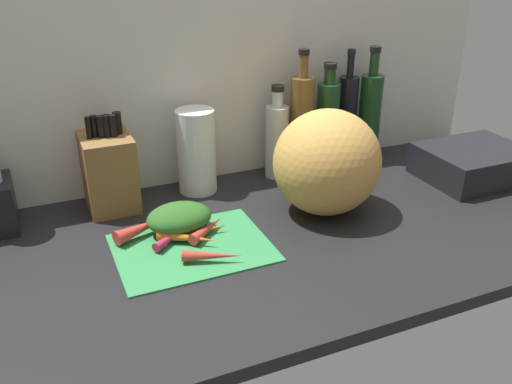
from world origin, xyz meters
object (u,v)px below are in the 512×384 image
object	(u,v)px
carrot_0	(188,238)
carrot_3	(212,256)
cutting_board	(192,246)
knife_block	(109,170)
paper_towel_roll	(196,151)
bottle_2	(327,124)
carrot_5	(205,229)
carrot_2	(143,227)
bottle_4	(370,115)
winter_squash	(327,162)
carrot_1	(174,235)
bottle_3	(347,118)
carrot_4	(208,228)
bottle_0	(277,139)
dish_rack	(474,163)
carrot_6	(189,224)
bottle_1	(301,124)

from	to	relation	value
carrot_0	carrot_3	xyz separation A→B (cm)	(2.68, -9.50, -0.05)
cutting_board	knife_block	distance (cm)	33.10
paper_towel_roll	bottle_2	world-z (taller)	bottle_2
carrot_5	cutting_board	bearing A→B (deg)	-139.69
carrot_2	bottle_2	distance (cm)	64.96
bottle_4	carrot_5	bearing A→B (deg)	-157.20
paper_towel_roll	bottle_4	distance (cm)	56.25
carrot_3	bottle_4	distance (cm)	76.61
carrot_0	winter_squash	xyz separation A→B (cm)	(37.78, 3.18, 11.27)
carrot_1	carrot_5	xyz separation A→B (cm)	(7.45, -0.12, -0.06)
carrot_2	bottle_3	bearing A→B (deg)	17.91
carrot_4	bottle_3	distance (cm)	62.62
bottle_4	paper_towel_roll	bearing A→B (deg)	-178.91
bottle_0	dish_rack	bearing A→B (deg)	-24.71
carrot_5	winter_squash	xyz separation A→B (cm)	(32.66, 0.45, 11.58)
carrot_1	carrot_4	xyz separation A→B (cm)	(7.97, -0.51, 0.27)
winter_squash	knife_block	xyz separation A→B (cm)	(-49.92, 24.66, -3.33)
paper_towel_roll	bottle_0	distance (cm)	24.36
bottle_0	bottle_3	world-z (taller)	bottle_3
carrot_2	winter_squash	distance (cm)	47.62
carrot_2	bottle_0	xyz separation A→B (cm)	(44.22, 20.24, 8.92)
carrot_2	carrot_6	world-z (taller)	carrot_2
carrot_1	bottle_1	size ratio (longest dim) A/B	0.37
carrot_3	carrot_6	world-z (taller)	carrot_6
bottle_1	carrot_3	bearing A→B (deg)	-137.65
knife_block	bottle_0	distance (cm)	48.07
knife_block	bottle_1	distance (cm)	55.62
winter_squash	bottle_2	distance (cm)	29.12
cutting_board	carrot_1	distance (cm)	5.15
bottle_1	knife_block	bearing A→B (deg)	179.63
bottle_4	carrot_2	bearing A→B (deg)	-164.63
paper_towel_roll	carrot_2	bearing A→B (deg)	-135.06
winter_squash	bottle_4	bearing A→B (deg)	40.81
carrot_5	bottle_2	distance (cm)	55.08
carrot_1	carrot_5	bearing A→B (deg)	-0.94
carrot_3	paper_towel_roll	xyz separation A→B (cm)	(8.88, 37.47, 9.50)
winter_squash	carrot_4	bearing A→B (deg)	-178.50
knife_block	carrot_0	bearing A→B (deg)	-66.44
cutting_board	carrot_0	bearing A→B (deg)	114.41
bottle_0	bottle_1	xyz separation A→B (cm)	(7.33, -0.90, 3.76)
carrot_0	bottle_1	distance (cm)	52.87
carrot_5	carrot_6	size ratio (longest dim) A/B	0.95
bottle_3	dish_rack	size ratio (longest dim) A/B	1.19
cutting_board	carrot_3	bearing A→B (deg)	-75.52
knife_block	paper_towel_roll	size ratio (longest dim) A/B	1.08
carrot_5	carrot_2	bearing A→B (deg)	158.10
carrot_3	carrot_5	world-z (taller)	carrot_3
bottle_3	paper_towel_roll	bearing A→B (deg)	-177.22
carrot_0	knife_block	bearing A→B (deg)	113.56
cutting_board	carrot_5	size ratio (longest dim) A/B	3.02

